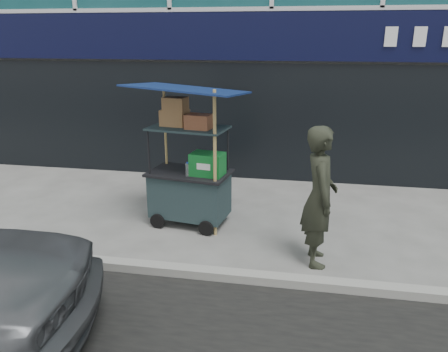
# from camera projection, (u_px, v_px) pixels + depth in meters

# --- Properties ---
(ground) EXTENTS (80.00, 80.00, 0.00)m
(ground) POSITION_uv_depth(u_px,v_px,m) (240.00, 272.00, 5.66)
(ground) COLOR #61615D
(ground) RESTS_ON ground
(curb) EXTENTS (80.00, 0.18, 0.12)m
(curb) POSITION_uv_depth(u_px,v_px,m) (238.00, 276.00, 5.46)
(curb) COLOR gray
(curb) RESTS_ON ground
(vendor_cart) EXTENTS (1.83, 1.43, 2.26)m
(vendor_cart) POSITION_uv_depth(u_px,v_px,m) (190.00, 177.00, 6.90)
(vendor_cart) COLOR #182629
(vendor_cart) RESTS_ON ground
(vendor_man) EXTENTS (0.52, 0.73, 1.87)m
(vendor_man) POSITION_uv_depth(u_px,v_px,m) (320.00, 197.00, 5.66)
(vendor_man) COLOR #262A1F
(vendor_man) RESTS_ON ground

